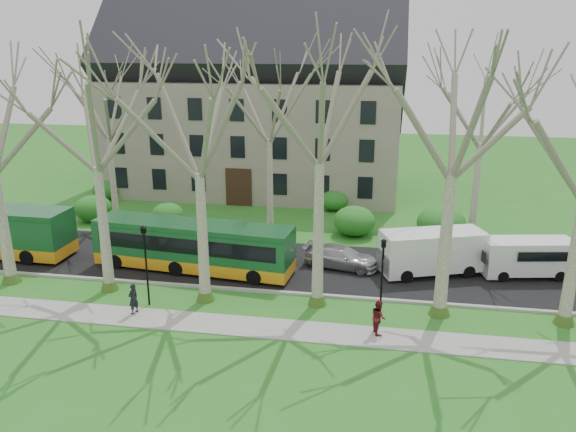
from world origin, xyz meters
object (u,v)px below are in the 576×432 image
object	(u,v)px
sedan	(341,257)
van_b	(527,258)
pedestrian_a	(133,299)
pedestrian_b	(379,317)
bus_follow	(193,246)
van_a	(432,253)

from	to	relation	value
sedan	van_b	world-z (taller)	van_b
sedan	pedestrian_a	bearing A→B (deg)	139.95
pedestrian_a	pedestrian_b	distance (m)	12.25
bus_follow	van_a	size ratio (longest dim) A/B	2.03
pedestrian_a	pedestrian_b	size ratio (longest dim) A/B	0.96
bus_follow	van_a	distance (m)	14.20
pedestrian_b	van_a	bearing A→B (deg)	-39.38
van_a	pedestrian_b	xyz separation A→B (m)	(-2.97, -7.75, -0.47)
sedan	van_b	size ratio (longest dim) A/B	0.89
pedestrian_b	pedestrian_a	bearing A→B (deg)	71.83
van_a	van_b	world-z (taller)	van_a
van_a	pedestrian_b	size ratio (longest dim) A/B	3.60
sedan	bus_follow	bearing A→B (deg)	113.19
bus_follow	van_a	bearing A→B (deg)	13.15
van_b	pedestrian_b	size ratio (longest dim) A/B	3.09
van_a	van_b	size ratio (longest dim) A/B	1.16
bus_follow	pedestrian_b	bearing A→B (deg)	-22.27
bus_follow	pedestrian_b	size ratio (longest dim) A/B	7.30
van_a	van_b	bearing A→B (deg)	-13.72
sedan	pedestrian_b	size ratio (longest dim) A/B	2.74
van_a	pedestrian_a	bearing A→B (deg)	-172.42
van_a	pedestrian_a	world-z (taller)	van_a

